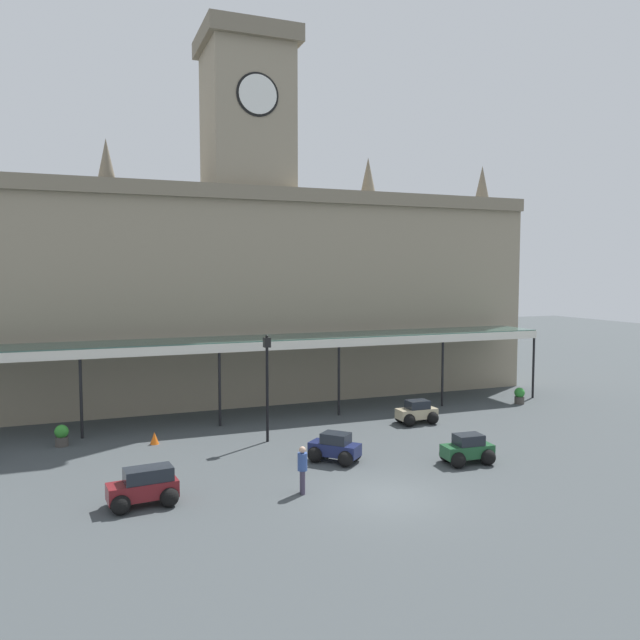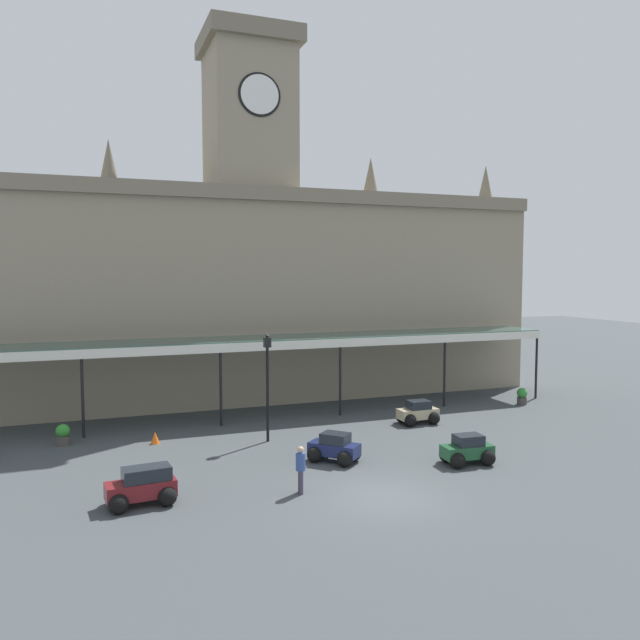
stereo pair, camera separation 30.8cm
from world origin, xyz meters
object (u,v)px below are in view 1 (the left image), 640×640
Objects in this scene: car_navy_sedan at (335,449)px; pedestrian_crossing_forecourt at (302,468)px; car_beige_sedan at (417,414)px; car_maroon_estate at (144,489)px; traffic_cone at (154,438)px; car_green_sedan at (467,451)px; planter_forecourt_centre at (519,396)px; planter_near_kerb at (62,435)px; victorian_lamppost at (267,375)px.

car_navy_sedan is 1.33× the size of pedestrian_crossing_forecourt.
pedestrian_crossing_forecourt is (-8.86, -7.43, 0.41)m from car_beige_sedan.
traffic_cone is at bearing 81.12° from car_maroon_estate.
pedestrian_crossing_forecourt reaches higher than traffic_cone.
car_green_sedan is 1.26× the size of pedestrian_crossing_forecourt.
pedestrian_crossing_forecourt is at bearing -139.99° from car_beige_sedan.
car_maroon_estate reaches higher than car_green_sedan.
car_maroon_estate is 23.81m from planter_forecourt_centre.
planter_forecourt_centre is at bearing 24.03° from car_navy_sedan.
planter_near_kerb reaches higher than traffic_cone.
pedestrian_crossing_forecourt is (-2.47, -2.98, 0.41)m from car_navy_sedan.
planter_forecourt_centre is (21.02, 1.11, 0.21)m from traffic_cone.
pedestrian_crossing_forecourt is at bearing -150.88° from planter_forecourt_centre.
car_beige_sedan is 16.97m from planter_near_kerb.
car_beige_sedan is at bearing 77.37° from car_green_sedan.
pedestrian_crossing_forecourt is at bearing -8.66° from car_maroon_estate.
car_green_sedan is at bearing -33.13° from traffic_cone.
car_green_sedan reaches higher than planter_near_kerb.
car_green_sedan is 6.78m from car_beige_sedan.
victorian_lamppost is (-6.61, 6.07, 2.55)m from car_green_sedan.
car_beige_sedan is (6.39, 4.45, 0.00)m from car_navy_sedan.
victorian_lamppost reaches higher than planter_forecourt_centre.
traffic_cone is (1.17, 7.51, -0.29)m from car_maroon_estate.
pedestrian_crossing_forecourt reaches higher than car_beige_sedan.
traffic_cone is at bearing 140.97° from car_navy_sedan.
car_maroon_estate reaches higher than planter_near_kerb.
traffic_cone is (-4.11, 8.32, -0.63)m from pedestrian_crossing_forecourt.
car_navy_sedan is 1.08× the size of car_beige_sedan.
traffic_cone is at bearing 116.29° from pedestrian_crossing_forecourt.
car_beige_sedan is at bearing -6.92° from planter_near_kerb.
planter_forecourt_centre is (14.44, 6.44, -0.01)m from car_navy_sedan.
car_maroon_estate is 5.35m from pedestrian_crossing_forecourt.
car_maroon_estate is 1.39× the size of pedestrian_crossing_forecourt.
traffic_cone is 0.57× the size of planter_forecourt_centre.
car_navy_sedan is at bearing 156.21° from car_green_sedan.
pedestrian_crossing_forecourt is 19.36m from planter_forecourt_centre.
pedestrian_crossing_forecourt is (5.28, -0.80, 0.34)m from car_maroon_estate.
car_beige_sedan is at bearing 40.01° from pedestrian_crossing_forecourt.
traffic_cone is at bearing 163.69° from victorian_lamppost.
planter_near_kerb is (-15.37, 8.66, -0.01)m from car_green_sedan.
pedestrian_crossing_forecourt is at bearing -49.87° from planter_near_kerb.
pedestrian_crossing_forecourt is (-7.37, -0.82, 0.41)m from car_green_sedan.
car_maroon_estate is 2.42× the size of planter_near_kerb.
car_maroon_estate reaches higher than car_beige_sedan.
victorian_lamppost reaches higher than pedestrian_crossing_forecourt.
car_beige_sedan is 3.73× the size of traffic_cone.
car_beige_sedan is (1.48, 6.61, 0.00)m from car_green_sedan.
pedestrian_crossing_forecourt reaches higher than planter_forecourt_centre.
car_green_sedan is 5.36m from car_navy_sedan.
planter_near_kerb is (-7.99, 9.48, -0.42)m from pedestrian_crossing_forecourt.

